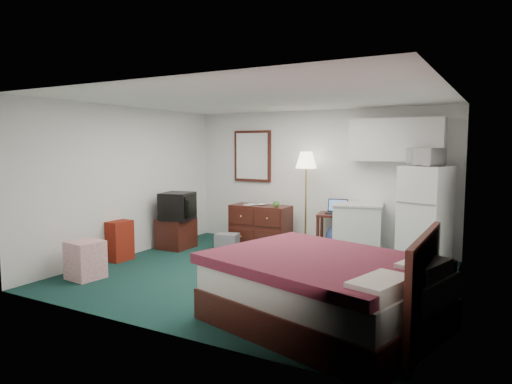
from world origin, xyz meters
The scene contains 25 objects.
floor centered at (0.00, 0.00, 0.00)m, with size 5.00×4.50×0.01m, color #0E2B27.
ceiling centered at (0.00, 0.00, 2.50)m, with size 5.00×4.50×0.01m, color white.
walls centered at (0.00, 0.00, 1.25)m, with size 5.01×4.51×2.50m.
mirror centered at (-1.35, 2.22, 1.65)m, with size 0.80×0.06×1.00m, color white, non-canonical shape.
upper_cabinets centered at (1.45, 2.08, 1.95)m, with size 1.50×0.35×0.70m, color silver, non-canonical shape.
headboard centered at (2.46, -1.25, 0.55)m, with size 0.06×1.56×1.00m, color black, non-canonical shape.
dresser centered at (-0.91, 1.75, 0.38)m, with size 1.10×0.50×0.75m, color black, non-canonical shape.
floor_lamp centered at (-0.09, 1.94, 0.87)m, with size 0.38×0.38×1.75m, color #D4B553, non-canonical shape.
desk centered at (0.45, 1.93, 0.34)m, with size 0.53×0.53×0.67m, color black, non-canonical shape.
exercise_ball centered at (0.60, 1.91, 0.27)m, with size 0.53×0.53×0.53m, color navy.
kitchen_counter centered at (0.89, 1.91, 0.42)m, with size 0.78×0.59×0.85m, color silver, non-canonical shape.
fridge centered at (1.99, 1.70, 0.77)m, with size 0.64×0.64×1.55m, color white, non-canonical shape.
bed centered at (1.48, -1.25, 0.35)m, with size 2.19×1.71×0.70m, color #401114, non-canonical shape.
tv_stand centered at (-2.14, 0.80, 0.27)m, with size 0.54×0.58×0.54m, color black, non-canonical shape.
suitcase centered at (-2.35, -0.36, 0.32)m, with size 0.25×0.40×0.64m, color maroon, non-canonical shape.
retail_box centered at (-2.02, -1.33, 0.27)m, with size 0.42×0.42×0.53m, color white, non-canonical shape.
file_bin centered at (-1.29, 1.19, 0.14)m, with size 0.39×0.30×0.28m, color gray, non-canonical shape.
cardboard_box_a centered at (-0.26, 1.55, 0.11)m, with size 0.26×0.22×0.22m, color tan, non-canonical shape.
cardboard_box_b centered at (0.39, 1.29, 0.12)m, with size 0.20×0.24×0.24m, color tan, non-canonical shape.
laptop centered at (0.49, 1.94, 0.79)m, with size 0.35×0.28×0.24m, color black, non-canonical shape.
crt_tv centered at (-2.07, 0.77, 0.78)m, with size 0.52×0.56×0.48m, color black, non-canonical shape.
microwave centered at (1.96, 1.74, 1.72)m, with size 0.50×0.28×0.34m, color white.
book_a centered at (-1.16, 1.69, 0.87)m, with size 0.18×0.02×0.24m, color tan.
book_b centered at (-1.00, 1.80, 0.85)m, with size 0.15×0.02×0.20m, color tan.
mug centered at (-0.54, 1.67, 0.82)m, with size 0.13×0.10×0.13m, color #4E973B.
Camera 1 is at (3.11, -5.61, 1.86)m, focal length 32.00 mm.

